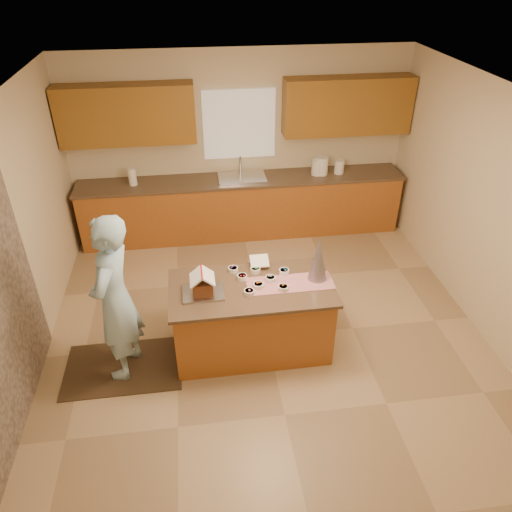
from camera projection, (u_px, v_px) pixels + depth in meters
name	position (u px, v px, depth m)	size (l,w,h in m)	color
floor	(267.00, 336.00, 5.69)	(5.50, 5.50, 0.00)	tan
ceiling	(271.00, 103.00, 4.23)	(5.50, 5.50, 0.00)	silver
wall_back	(239.00, 144.00, 7.25)	(5.50, 5.50, 0.00)	beige
wall_front	(347.00, 490.00, 2.67)	(5.50, 5.50, 0.00)	beige
wall_left	(11.00, 255.00, 4.67)	(5.50, 5.50, 0.00)	beige
wall_right	(497.00, 221.00, 5.25)	(5.50, 5.50, 0.00)	beige
window_curtain	(239.00, 124.00, 7.06)	(1.05, 0.03, 1.00)	white
back_counter_base	(242.00, 207.00, 7.49)	(4.80, 0.60, 0.88)	#A54F22
back_counter_top	(242.00, 180.00, 7.24)	(4.85, 0.63, 0.04)	brown
upper_cabinet_left	(127.00, 115.00, 6.62)	(1.85, 0.35, 0.80)	#976520
upper_cabinet_right	(347.00, 106.00, 6.98)	(1.85, 0.35, 0.80)	#976520
sink	(242.00, 180.00, 7.25)	(0.70, 0.45, 0.12)	silver
faucet	(240.00, 165.00, 7.31)	(0.03, 0.03, 0.28)	silver
island_base	(252.00, 319.00, 5.34)	(1.65, 0.83, 0.81)	#A54F22
island_top	(251.00, 288.00, 5.11)	(1.72, 0.90, 0.04)	brown
table_runner	(290.00, 283.00, 5.14)	(0.92, 0.33, 0.01)	#A10B21
baking_tray	(203.00, 293.00, 4.99)	(0.42, 0.31, 0.02)	silver
cookbook	(259.00, 261.00, 5.36)	(0.20, 0.02, 0.17)	white
tinsel_tree	(318.00, 259.00, 5.08)	(0.20, 0.20, 0.50)	#B6B7C3
rug	(124.00, 367.00, 5.28)	(1.24, 0.81, 0.01)	black
boy	(115.00, 300.00, 4.78)	(0.67, 0.44, 1.83)	#A2CEE6
canister_a	(317.00, 167.00, 7.30)	(0.17, 0.17, 0.23)	white
canister_b	(322.00, 166.00, 7.30)	(0.19, 0.19, 0.27)	white
canister_c	(339.00, 167.00, 7.35)	(0.15, 0.15, 0.21)	white
paper_towel	(132.00, 177.00, 6.98)	(0.11, 0.11, 0.25)	white
gingerbread_house	(203.00, 284.00, 4.93)	(0.25, 0.26, 0.26)	brown
candy_bowls	(259.00, 279.00, 5.17)	(0.65, 0.54, 0.05)	orange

